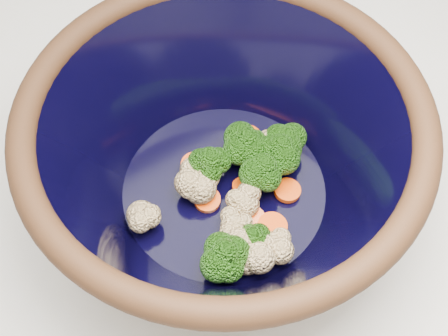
% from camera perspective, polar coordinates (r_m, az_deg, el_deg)
% --- Properties ---
extents(counter, '(1.20, 1.20, 0.90)m').
position_cam_1_polar(counter, '(1.11, 0.72, -14.31)').
color(counter, silver).
rests_on(counter, ground).
extents(mixing_bowl, '(0.45, 0.45, 0.17)m').
position_cam_1_polar(mixing_bowl, '(0.61, 0.00, 0.84)').
color(mixing_bowl, black).
rests_on(mixing_bowl, counter).
extents(vegetable_pile, '(0.20, 0.16, 0.05)m').
position_cam_1_polar(vegetable_pile, '(0.63, 1.92, -1.53)').
color(vegetable_pile, '#608442').
rests_on(vegetable_pile, mixing_bowl).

